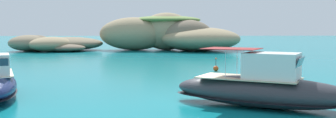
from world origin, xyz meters
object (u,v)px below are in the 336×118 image
(islet_small, at_px, (55,44))
(motorboat_charcoal, at_px, (263,89))
(motorboat_teal, at_px, (273,69))
(islet_large, at_px, (171,34))
(channel_buoy, at_px, (216,68))

(islet_small, relative_size, motorboat_charcoal, 1.72)
(islet_small, bearing_deg, motorboat_teal, -55.17)
(motorboat_charcoal, bearing_deg, islet_small, 113.99)
(islet_large, distance_m, motorboat_charcoal, 56.68)
(islet_large, height_order, motorboat_charcoal, islet_large)
(motorboat_teal, bearing_deg, channel_buoy, 129.56)
(motorboat_charcoal, bearing_deg, channel_buoy, 88.30)
(channel_buoy, bearing_deg, islet_large, 93.50)
(islet_small, xyz_separation_m, motorboat_charcoal, (24.79, -55.70, -0.32))
(motorboat_charcoal, bearing_deg, islet_large, 91.82)
(islet_small, xyz_separation_m, channel_buoy, (25.33, -37.39, -1.03))
(motorboat_charcoal, xyz_separation_m, channel_buoy, (0.54, 18.32, -0.71))
(islet_large, relative_size, motorboat_charcoal, 2.93)
(islet_large, height_order, islet_small, islet_large)
(motorboat_teal, height_order, channel_buoy, motorboat_teal)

